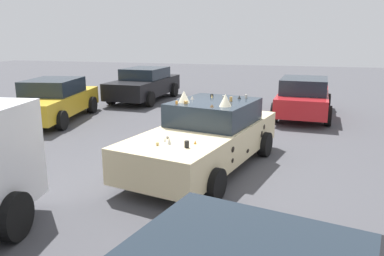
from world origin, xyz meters
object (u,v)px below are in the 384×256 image
Objects in this scene: parked_sedan_far_right at (53,100)px; parked_sedan_near_left at (144,84)px; art_car_decorated at (207,136)px; parked_sedan_far_left at (303,97)px.

parked_sedan_near_left reaches higher than parked_sedan_far_right.
art_car_decorated is 1.09× the size of parked_sedan_far_left.
art_car_decorated reaches higher than parked_sedan_far_right.
art_car_decorated is 1.07× the size of parked_sedan_near_left.
art_car_decorated reaches higher than parked_sedan_far_left.
parked_sedan_far_right is 1.01× the size of parked_sedan_far_left.
parked_sedan_far_right is 0.99× the size of parked_sedan_near_left.
parked_sedan_far_right is at bearing 112.80° from parked_sedan_far_left.
art_car_decorated is 1.08× the size of parked_sedan_far_right.
parked_sedan_far_right is at bearing -104.77° from art_car_decorated.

